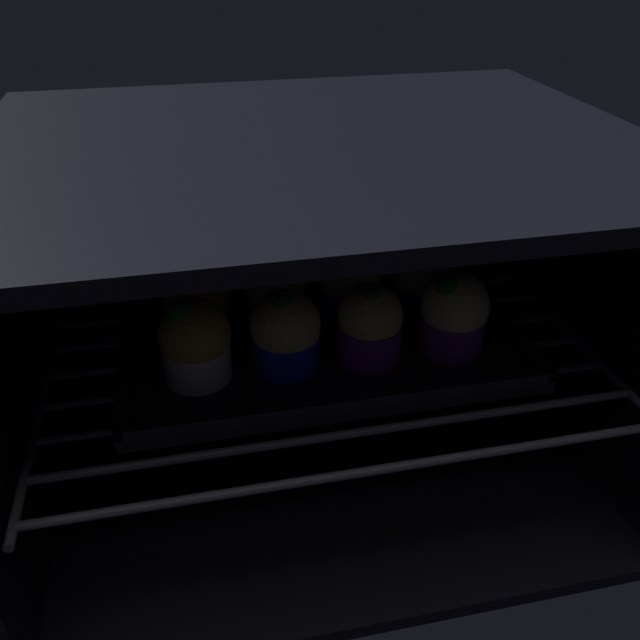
% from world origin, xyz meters
% --- Properties ---
extents(oven_cavity, '(0.59, 0.47, 0.37)m').
position_xyz_m(oven_cavity, '(0.00, 0.26, 0.17)').
color(oven_cavity, black).
rests_on(oven_cavity, ground).
extents(oven_rack, '(0.55, 0.42, 0.01)m').
position_xyz_m(oven_rack, '(0.00, 0.22, 0.14)').
color(oven_rack, '#42424C').
rests_on(oven_rack, oven_cavity).
extents(baking_tray, '(0.40, 0.24, 0.02)m').
position_xyz_m(baking_tray, '(0.00, 0.21, 0.15)').
color(baking_tray, black).
rests_on(baking_tray, oven_rack).
extents(muffin_row0_col0, '(0.07, 0.07, 0.08)m').
position_xyz_m(muffin_row0_col0, '(-0.12, 0.17, 0.19)').
color(muffin_row0_col0, silver).
rests_on(muffin_row0_col0, baking_tray).
extents(muffin_row0_col1, '(0.07, 0.07, 0.08)m').
position_xyz_m(muffin_row0_col1, '(-0.04, 0.17, 0.19)').
color(muffin_row0_col1, '#1928B7').
rests_on(muffin_row0_col1, baking_tray).
extents(muffin_row0_col2, '(0.06, 0.06, 0.08)m').
position_xyz_m(muffin_row0_col2, '(0.04, 0.17, 0.19)').
color(muffin_row0_col2, '#7A238C').
rests_on(muffin_row0_col2, baking_tray).
extents(muffin_row0_col3, '(0.07, 0.07, 0.08)m').
position_xyz_m(muffin_row0_col3, '(0.12, 0.16, 0.19)').
color(muffin_row0_col3, '#7A238C').
rests_on(muffin_row0_col3, baking_tray).
extents(muffin_row1_col0, '(0.07, 0.07, 0.08)m').
position_xyz_m(muffin_row1_col0, '(-0.12, 0.25, 0.19)').
color(muffin_row1_col0, '#0C8C84').
rests_on(muffin_row1_col0, baking_tray).
extents(muffin_row1_col1, '(0.06, 0.06, 0.08)m').
position_xyz_m(muffin_row1_col1, '(-0.04, 0.25, 0.19)').
color(muffin_row1_col1, red).
rests_on(muffin_row1_col1, baking_tray).
extents(muffin_row1_col2, '(0.07, 0.07, 0.09)m').
position_xyz_m(muffin_row1_col2, '(0.04, 0.24, 0.19)').
color(muffin_row1_col2, '#1928B7').
rests_on(muffin_row1_col2, baking_tray).
extents(muffin_row1_col3, '(0.07, 0.07, 0.08)m').
position_xyz_m(muffin_row1_col3, '(0.12, 0.25, 0.19)').
color(muffin_row1_col3, '#1928B7').
rests_on(muffin_row1_col3, baking_tray).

